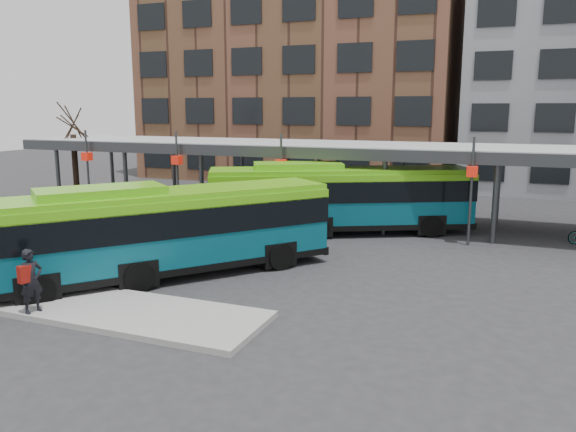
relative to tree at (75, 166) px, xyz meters
The scene contains 8 objects.
ground 21.77m from the tree, 33.69° to the right, with size 120.00×120.00×0.00m, color #28282B.
boarding_island 19.67m from the tree, 50.19° to the right, with size 14.00×3.00×0.18m, color gray.
canopy 18.03m from the tree, ahead, with size 40.00×6.53×4.80m.
tree is the anchor object (origin of this frame).
building_brick 23.18m from the tree, 68.20° to the left, with size 26.00×14.00×22.00m, color brown.
bus_front 18.14m from the tree, 38.90° to the right, with size 9.86×11.27×3.42m.
bus_rear 18.06m from the tree, ahead, with size 12.43×8.01×3.46m.
pedestrian 20.78m from the tree, 51.42° to the right, with size 0.61×0.78×1.88m.
Camera 1 is at (7.52, -15.87, 6.00)m, focal length 35.00 mm.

